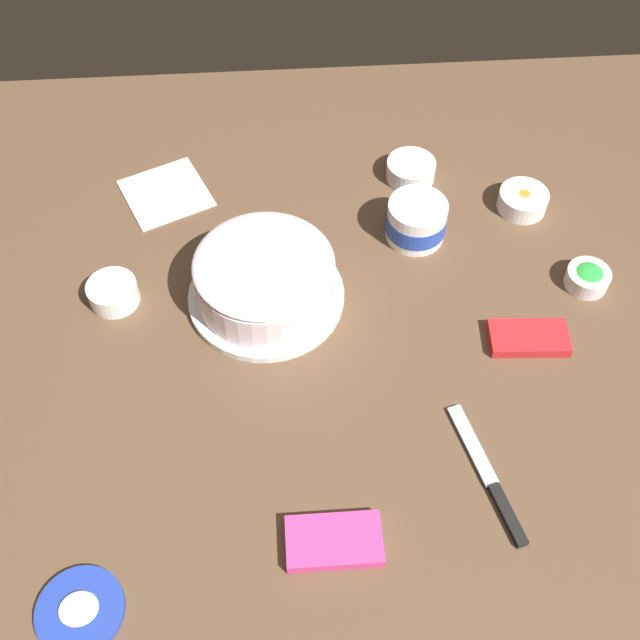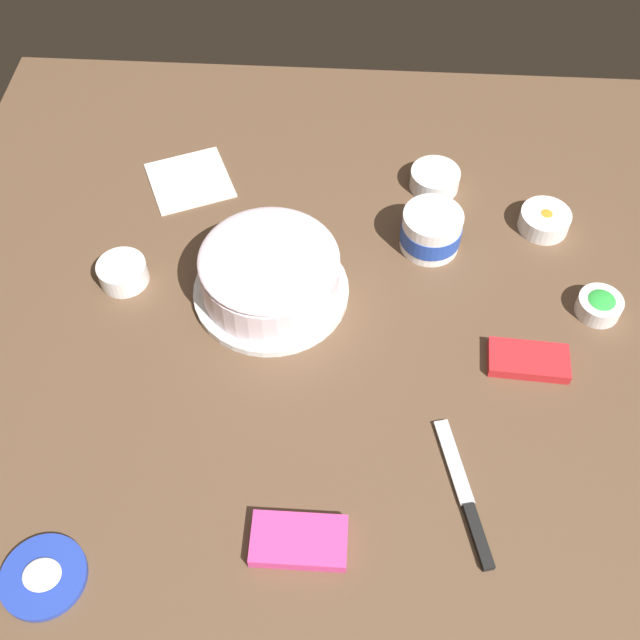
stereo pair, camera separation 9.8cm
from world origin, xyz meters
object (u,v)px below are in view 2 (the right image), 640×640
at_px(frosting_tub_lid, 45,577).
at_px(spreading_knife, 469,505).
at_px(frosting_tub, 432,230).
at_px(paper_napkin, 191,180).
at_px(candy_box_lower, 530,359).
at_px(sprinkle_bowl_green, 601,305).
at_px(sprinkle_bowl_yellow, 436,179).
at_px(candy_box_upper, 300,541).
at_px(frosted_cake, 271,275).
at_px(sprinkle_bowl_blue, 124,272).
at_px(sprinkle_bowl_orange, 546,220).

height_order(frosting_tub_lid, spreading_knife, frosting_tub_lid).
distance_m(frosting_tub, paper_napkin, 0.49).
bearing_deg(candy_box_lower, sprinkle_bowl_green, 44.47).
relative_size(sprinkle_bowl_yellow, candy_box_lower, 0.73).
bearing_deg(candy_box_lower, sprinkle_bowl_yellow, 112.90).
height_order(frosting_tub, sprinkle_bowl_green, frosting_tub).
bearing_deg(sprinkle_bowl_green, candy_box_upper, -137.59).
bearing_deg(sprinkle_bowl_yellow, frosted_cake, -135.74).
height_order(frosting_tub, candy_box_upper, frosting_tub).
distance_m(frosting_tub, spreading_knife, 0.51).
bearing_deg(sprinkle_bowl_blue, sprinkle_bowl_green, -1.47).
bearing_deg(candy_box_lower, sprinkle_bowl_blue, 172.52).
distance_m(frosted_cake, sprinkle_bowl_yellow, 0.41).
bearing_deg(frosting_tub, sprinkle_bowl_green, -25.54).
relative_size(sprinkle_bowl_blue, candy_box_lower, 0.66).
relative_size(candy_box_lower, paper_napkin, 0.87).
xyz_separation_m(frosted_cake, sprinkle_bowl_yellow, (0.29, 0.28, -0.03)).
xyz_separation_m(sprinkle_bowl_yellow, sprinkle_bowl_orange, (0.20, -0.10, 0.00)).
bearing_deg(candy_box_lower, frosting_tub_lid, -147.01).
bearing_deg(paper_napkin, sprinkle_bowl_blue, -106.33).
bearing_deg(sprinkle_bowl_green, frosted_cake, 179.35).
xyz_separation_m(frosting_tub_lid, sprinkle_bowl_yellow, (0.55, 0.80, 0.01)).
distance_m(spreading_knife, sprinkle_bowl_yellow, 0.66).
bearing_deg(frosted_cake, frosting_tub_lid, -117.09).
bearing_deg(sprinkle_bowl_orange, sprinkle_bowl_yellow, 154.25).
xyz_separation_m(sprinkle_bowl_yellow, candy_box_lower, (0.14, -0.40, -0.01)).
bearing_deg(frosting_tub, frosted_cake, -154.97).
relative_size(frosted_cake, frosting_tub_lid, 2.27).
bearing_deg(frosting_tub_lid, spreading_knife, 13.36).
height_order(sprinkle_bowl_green, candy_box_upper, sprinkle_bowl_green).
bearing_deg(sprinkle_bowl_blue, paper_napkin, 73.67).
distance_m(sprinkle_bowl_yellow, sprinkle_bowl_orange, 0.22).
relative_size(sprinkle_bowl_blue, candy_box_upper, 0.64).
bearing_deg(frosting_tub, spreading_knife, -84.99).
bearing_deg(frosted_cake, sprinkle_bowl_yellow, 44.26).
bearing_deg(frosted_cake, frosting_tub, 25.03).
bearing_deg(sprinkle_bowl_yellow, frosting_tub, -94.82).
xyz_separation_m(frosted_cake, frosting_tub_lid, (-0.26, -0.52, -0.05)).
bearing_deg(sprinkle_bowl_blue, frosting_tub_lid, -90.07).
relative_size(spreading_knife, candy_box_upper, 1.72).
bearing_deg(spreading_knife, sprinkle_bowl_blue, 146.29).
height_order(frosting_tub, candy_box_lower, frosting_tub).
height_order(sprinkle_bowl_orange, candy_box_upper, sprinkle_bowl_orange).
height_order(frosted_cake, frosting_tub_lid, frosted_cake).
bearing_deg(frosting_tub, sprinkle_bowl_blue, -167.98).
distance_m(frosting_tub_lid, candy_box_lower, 0.80).
distance_m(sprinkle_bowl_green, paper_napkin, 0.80).
bearing_deg(sprinkle_bowl_yellow, spreading_knife, -87.28).
bearing_deg(candy_box_lower, frosting_tub, 125.40).
bearing_deg(frosted_cake, candy_box_upper, -79.51).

